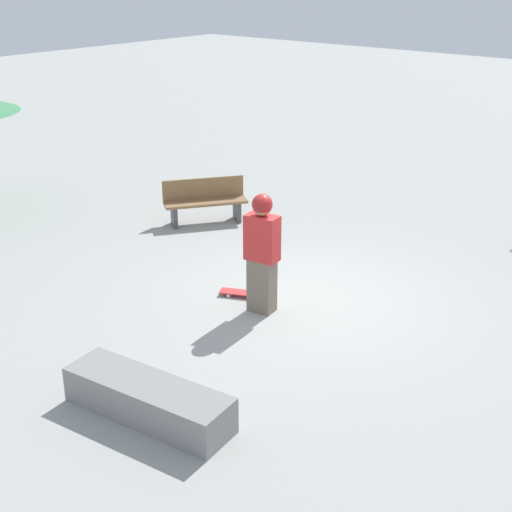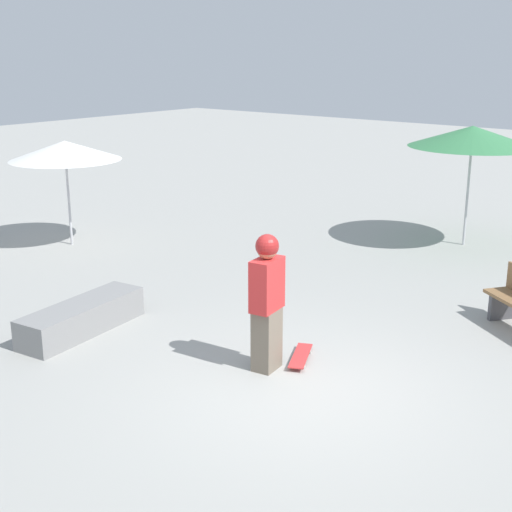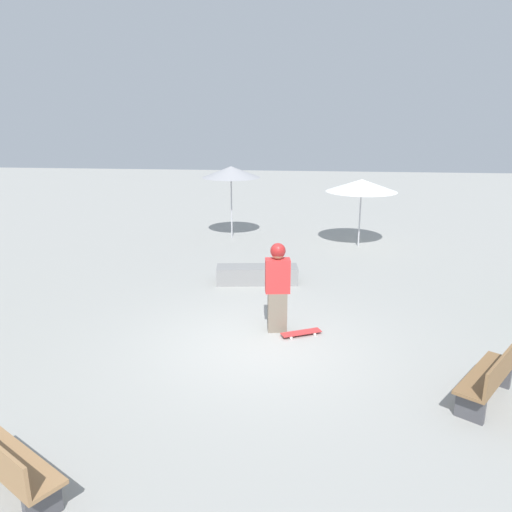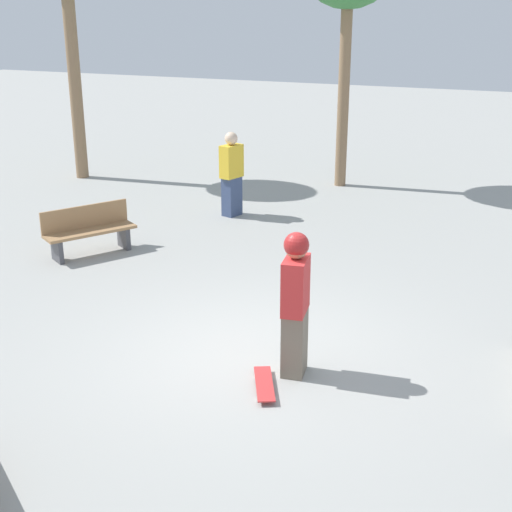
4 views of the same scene
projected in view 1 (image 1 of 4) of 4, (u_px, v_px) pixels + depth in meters
ground_plane at (303, 300)px, 10.77m from camera, size 60.00×60.00×0.00m
skater_main at (262, 250)px, 10.09m from camera, size 0.33×0.51×1.78m
skateboard at (246, 293)px, 10.85m from camera, size 0.53×0.81×0.07m
concrete_ledge at (148, 400)px, 7.94m from camera, size 0.85×2.10×0.44m
bench_near at (205, 201)px, 13.83m from camera, size 1.56×1.28×0.85m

